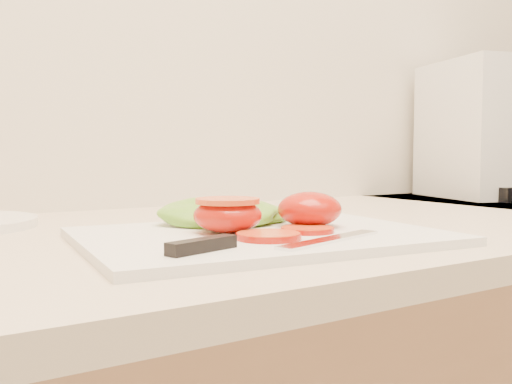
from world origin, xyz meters
TOP-DOWN VIEW (x-y plane):
  - cutting_board at (-0.39, 1.56)m, footprint 0.42×0.32m
  - tomato_half_dome at (-0.32, 1.56)m, footprint 0.08×0.08m
  - tomato_half_cut at (-0.43, 1.57)m, footprint 0.08×0.08m
  - tomato_slice_0 at (-0.41, 1.51)m, footprint 0.07×0.07m
  - tomato_slice_1 at (-0.35, 1.53)m, footprint 0.06×0.06m
  - lettuce_leaf_0 at (-0.40, 1.64)m, footprint 0.18×0.16m
  - lettuce_leaf_1 at (-0.35, 1.64)m, footprint 0.13×0.11m
  - knife at (-0.45, 1.47)m, footprint 0.26×0.06m
  - appliance at (0.37, 1.83)m, footprint 0.26×0.30m

SIDE VIEW (x-z plane):
  - cutting_board at x=-0.39m, z-range 0.93..0.94m
  - tomato_slice_1 at x=-0.35m, z-range 0.94..0.95m
  - tomato_slice_0 at x=-0.41m, z-range 0.94..0.95m
  - knife at x=-0.45m, z-range 0.94..0.95m
  - lettuce_leaf_1 at x=-0.35m, z-range 0.94..0.96m
  - lettuce_leaf_0 at x=-0.40m, z-range 0.94..0.97m
  - tomato_half_cut at x=-0.43m, z-range 0.94..0.98m
  - tomato_half_dome at x=-0.32m, z-range 0.94..0.98m
  - appliance at x=0.37m, z-range 0.93..1.23m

